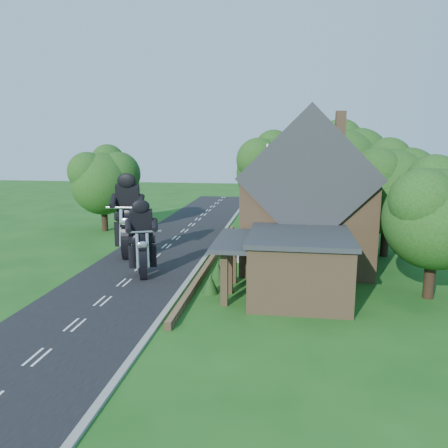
# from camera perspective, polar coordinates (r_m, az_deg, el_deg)

# --- Properties ---
(ground) EXTENTS (120.00, 120.00, 0.00)m
(ground) POSITION_cam_1_polar(r_m,az_deg,el_deg) (26.34, -12.90, -7.50)
(ground) COLOR #194D15
(ground) RESTS_ON ground
(road) EXTENTS (7.00, 80.00, 0.02)m
(road) POSITION_cam_1_polar(r_m,az_deg,el_deg) (26.34, -12.90, -7.48)
(road) COLOR black
(road) RESTS_ON ground
(kerb) EXTENTS (0.30, 80.00, 0.12)m
(kerb) POSITION_cam_1_polar(r_m,az_deg,el_deg) (25.26, -5.09, -7.92)
(kerb) COLOR gray
(kerb) RESTS_ON ground
(garden_wall) EXTENTS (0.30, 22.00, 0.40)m
(garden_wall) POSITION_cam_1_polar(r_m,az_deg,el_deg) (29.76, -1.63, -4.68)
(garden_wall) COLOR olive
(garden_wall) RESTS_ON ground
(house) EXTENTS (9.54, 8.64, 10.24)m
(house) POSITION_cam_1_polar(r_m,az_deg,el_deg) (29.50, 10.63, 3.22)
(house) COLOR olive
(house) RESTS_ON ground
(annex) EXTENTS (7.05, 5.94, 3.44)m
(annex) POSITION_cam_1_polar(r_m,az_deg,el_deg) (23.33, 9.44, -5.23)
(annex) COLOR olive
(annex) RESTS_ON ground
(tree_annex_side) EXTENTS (5.64, 5.20, 7.48)m
(tree_annex_side) POSITION_cam_1_polar(r_m,az_deg,el_deg) (24.83, 26.64, 1.64)
(tree_annex_side) COLOR black
(tree_annex_side) RESTS_ON ground
(tree_house_right) EXTENTS (6.51, 6.00, 8.40)m
(tree_house_right) POSITION_cam_1_polar(r_m,az_deg,el_deg) (32.80, 21.37, 4.90)
(tree_house_right) COLOR black
(tree_house_right) RESTS_ON ground
(tree_behind_house) EXTENTS (7.81, 7.20, 10.08)m
(tree_behind_house) POSITION_cam_1_polar(r_m,az_deg,el_deg) (39.71, 15.59, 7.67)
(tree_behind_house) COLOR black
(tree_behind_house) RESTS_ON ground
(tree_behind_left) EXTENTS (6.94, 6.40, 9.16)m
(tree_behind_left) POSITION_cam_1_polar(r_m,az_deg,el_deg) (40.44, 6.82, 7.34)
(tree_behind_left) COLOR black
(tree_behind_left) RESTS_ON ground
(tree_far_road) EXTENTS (6.08, 5.60, 7.84)m
(tree_far_road) POSITION_cam_1_polar(r_m,az_deg,el_deg) (40.84, -15.03, 5.82)
(tree_far_road) COLOR black
(tree_far_road) RESTS_ON ground
(shrub_a) EXTENTS (0.90, 0.90, 1.10)m
(shrub_a) POSITION_cam_1_polar(r_m,az_deg,el_deg) (23.85, -1.79, -7.79)
(shrub_a) COLOR #133510
(shrub_a) RESTS_ON ground
(shrub_b) EXTENTS (0.90, 0.90, 1.10)m
(shrub_b) POSITION_cam_1_polar(r_m,az_deg,el_deg) (26.19, -0.81, -6.06)
(shrub_b) COLOR #133510
(shrub_b) RESTS_ON ground
(shrub_c) EXTENTS (0.90, 0.90, 1.10)m
(shrub_c) POSITION_cam_1_polar(r_m,az_deg,el_deg) (28.56, 0.00, -4.61)
(shrub_c) COLOR #133510
(shrub_c) RESTS_ON ground
(shrub_d) EXTENTS (0.90, 0.90, 1.10)m
(shrub_d) POSITION_cam_1_polar(r_m,az_deg,el_deg) (33.36, 1.27, -2.34)
(shrub_d) COLOR #133510
(shrub_d) RESTS_ON ground
(shrub_e) EXTENTS (0.90, 0.90, 1.10)m
(shrub_e) POSITION_cam_1_polar(r_m,az_deg,el_deg) (35.78, 1.77, -1.44)
(shrub_e) COLOR #133510
(shrub_e) RESTS_ON ground
(shrub_f) EXTENTS (0.90, 0.90, 1.10)m
(shrub_f) POSITION_cam_1_polar(r_m,az_deg,el_deg) (38.21, 2.21, -0.64)
(shrub_f) COLOR #133510
(shrub_f) RESTS_ON ground
(motorcycle_lead) EXTENTS (0.91, 1.57, 1.42)m
(motorcycle_lead) POSITION_cam_1_polar(r_m,az_deg,el_deg) (27.00, -10.55, -5.37)
(motorcycle_lead) COLOR black
(motorcycle_lead) RESTS_ON ground
(motorcycle_follow) EXTENTS (0.60, 1.95, 1.79)m
(motorcycle_follow) POSITION_cam_1_polar(r_m,az_deg,el_deg) (31.69, -12.18, -2.66)
(motorcycle_follow) COLOR black
(motorcycle_follow) RESTS_ON ground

